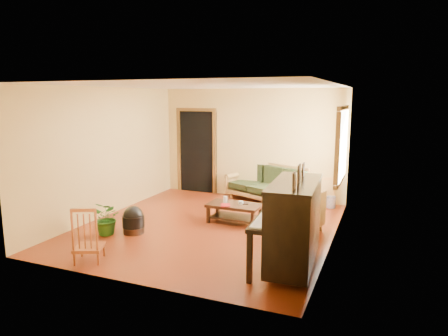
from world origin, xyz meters
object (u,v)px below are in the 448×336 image
at_px(footstool, 134,223).
at_px(red_chair, 88,234).
at_px(ceramic_crock, 331,202).
at_px(piano, 294,226).
at_px(potted_plant, 107,218).
at_px(armchair, 301,211).
at_px(sofa, 266,184).
at_px(coffee_table, 234,213).

distance_m(footstool, red_chair, 1.31).
bearing_deg(ceramic_crock, piano, -91.40).
relative_size(piano, potted_plant, 2.34).
relative_size(armchair, footstool, 1.96).
xyz_separation_m(sofa, potted_plant, (-1.97, -3.18, -0.13)).
xyz_separation_m(coffee_table, ceramic_crock, (1.60, 1.79, -0.06)).
xyz_separation_m(coffee_table, potted_plant, (-1.83, -1.49, 0.12)).
distance_m(sofa, ceramic_crock, 1.49).
distance_m(sofa, potted_plant, 3.75).
distance_m(armchair, footstool, 3.01).
distance_m(armchair, red_chair, 3.62).
height_order(piano, ceramic_crock, piano).
bearing_deg(sofa, potted_plant, -97.91).
bearing_deg(red_chair, potted_plant, 90.78).
relative_size(sofa, footstool, 5.21).
distance_m(red_chair, potted_plant, 1.15).
relative_size(piano, red_chair, 1.69).
height_order(sofa, ceramic_crock, sofa).
bearing_deg(red_chair, coffee_table, 37.82).
distance_m(sofa, coffee_table, 1.72).
xyz_separation_m(piano, red_chair, (-2.86, -0.85, -0.21)).
height_order(sofa, footstool, sofa).
bearing_deg(potted_plant, red_chair, -64.98).
height_order(armchair, red_chair, red_chair).
bearing_deg(coffee_table, ceramic_crock, 48.16).
relative_size(sofa, potted_plant, 3.32).
bearing_deg(armchair, footstool, -140.76).
xyz_separation_m(piano, potted_plant, (-3.34, 0.19, -0.33)).
distance_m(coffee_table, ceramic_crock, 2.40).
height_order(footstool, potted_plant, potted_plant).
relative_size(piano, ceramic_crock, 5.65).
bearing_deg(coffee_table, footstool, -139.26).
relative_size(footstool, potted_plant, 0.64).
bearing_deg(sofa, red_chair, -85.52).
height_order(footstool, red_chair, red_chair).
xyz_separation_m(coffee_table, red_chair, (-1.34, -2.53, 0.24)).
xyz_separation_m(sofa, armchair, (1.16, -1.75, -0.05)).
distance_m(piano, footstool, 3.03).
xyz_separation_m(sofa, ceramic_crock, (1.45, 0.09, -0.31)).
xyz_separation_m(coffee_table, footstool, (-1.45, -1.25, -0.00)).
distance_m(piano, red_chair, 2.99).
height_order(armchair, footstool, armchair).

